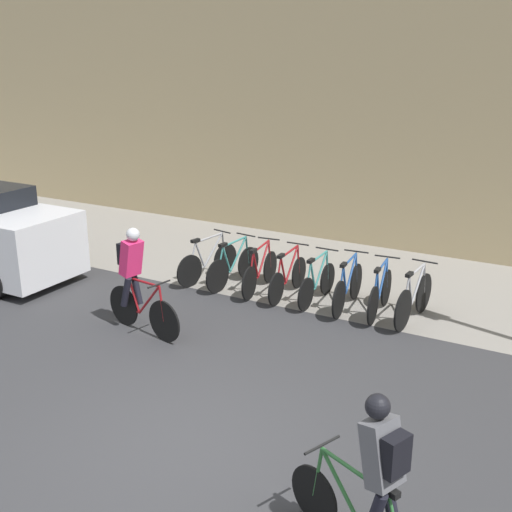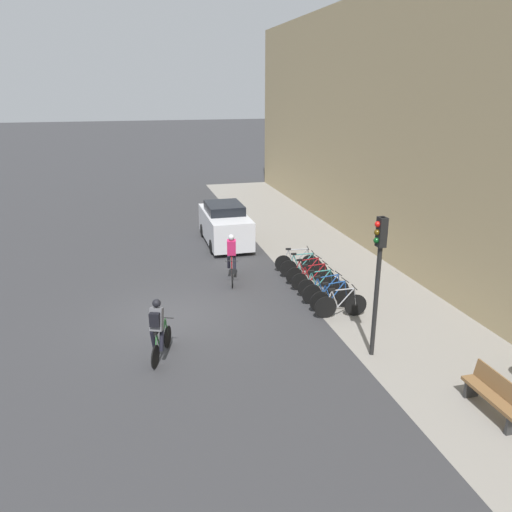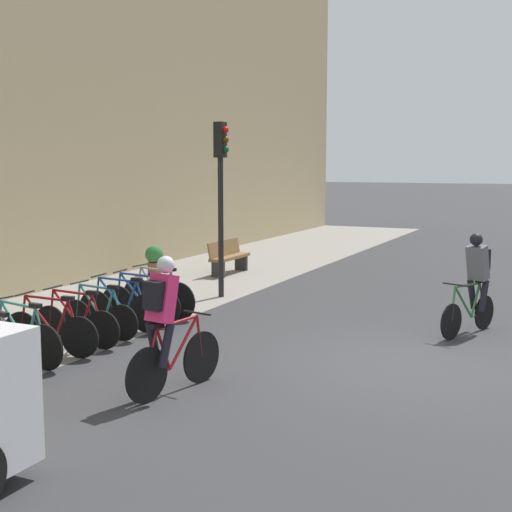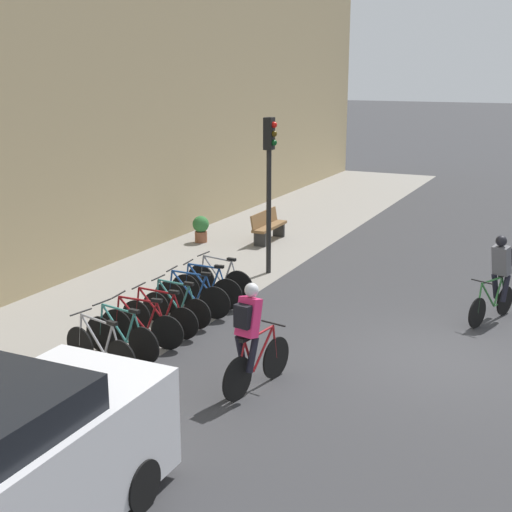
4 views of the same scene
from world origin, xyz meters
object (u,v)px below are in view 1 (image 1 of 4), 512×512
at_px(parked_bike_0, 208,262).
at_px(cyclist_grey, 375,477).
at_px(cyclist_pink, 135,277).
at_px(parked_bike_3, 288,277).
at_px(parked_bike_7, 414,299).
at_px(parked_bike_1, 233,266).
at_px(parked_bike_2, 260,272).
at_px(parked_bike_4, 317,283).
at_px(parked_bike_6, 380,293).
at_px(parked_bike_5, 348,287).

bearing_deg(parked_bike_0, cyclist_grey, -45.87).
xyz_separation_m(cyclist_pink, parked_bike_3, (1.50, 2.64, -0.56)).
bearing_deg(parked_bike_7, parked_bike_1, -179.99).
bearing_deg(parked_bike_2, parked_bike_0, 179.98).
distance_m(parked_bike_0, parked_bike_1, 0.61).
xyz_separation_m(parked_bike_1, parked_bike_7, (3.64, 0.00, 0.02)).
relative_size(parked_bike_2, parked_bike_7, 0.99).
distance_m(parked_bike_2, parked_bike_7, 3.03).
bearing_deg(parked_bike_7, parked_bike_3, -179.95).
bearing_deg(parked_bike_2, parked_bike_3, -0.03).
xyz_separation_m(parked_bike_2, parked_bike_3, (0.61, -0.00, -0.01)).
distance_m(cyclist_grey, parked_bike_2, 7.13).
bearing_deg(parked_bike_1, cyclist_grey, -49.21).
relative_size(cyclist_pink, cyclist_grey, 1.03).
height_order(parked_bike_1, parked_bike_4, parked_bike_1).
xyz_separation_m(cyclist_pink, parked_bike_7, (3.92, 2.65, -0.53)).
bearing_deg(parked_bike_2, cyclist_pink, -108.59).
height_order(parked_bike_0, parked_bike_6, parked_bike_6).
bearing_deg(parked_bike_4, parked_bike_7, 0.04).
distance_m(parked_bike_1, parked_bike_7, 3.64).
relative_size(cyclist_grey, parked_bike_0, 1.05).
bearing_deg(parked_bike_4, parked_bike_3, -179.92).
distance_m(cyclist_pink, parked_bike_0, 2.72).
height_order(parked_bike_4, parked_bike_7, parked_bike_7).
xyz_separation_m(parked_bike_0, parked_bike_1, (0.61, 0.00, 0.00)).
xyz_separation_m(cyclist_pink, parked_bike_6, (3.32, 2.64, -0.54)).
height_order(cyclist_grey, parked_bike_0, cyclist_grey).
xyz_separation_m(parked_bike_2, parked_bike_4, (1.21, 0.00, -0.01)).
distance_m(parked_bike_0, parked_bike_5, 3.04).
bearing_deg(parked_bike_7, parked_bike_6, -179.96).
xyz_separation_m(parked_bike_1, parked_bike_6, (3.04, 0.00, 0.00)).
relative_size(parked_bike_3, parked_bike_6, 1.01).
xyz_separation_m(parked_bike_1, parked_bike_4, (1.82, -0.00, -0.02)).
bearing_deg(parked_bike_0, parked_bike_5, 0.00).
xyz_separation_m(parked_bike_0, parked_bike_7, (4.25, 0.00, 0.02)).
bearing_deg(parked_bike_5, parked_bike_4, -179.99).
bearing_deg(parked_bike_3, parked_bike_2, 179.97).
bearing_deg(parked_bike_3, parked_bike_7, 0.05).
relative_size(parked_bike_0, parked_bike_3, 1.00).
distance_m(cyclist_pink, parked_bike_6, 4.28).
distance_m(parked_bike_4, parked_bike_5, 0.61).
bearing_deg(parked_bike_4, parked_bike_6, 0.04).
xyz_separation_m(parked_bike_1, parked_bike_3, (1.22, -0.00, -0.01)).
distance_m(cyclist_pink, parked_bike_5, 3.83).
distance_m(parked_bike_0, parked_bike_6, 3.65).
distance_m(parked_bike_0, parked_bike_3, 1.82).
bearing_deg(cyclist_pink, cyclist_grey, -30.33).
height_order(parked_bike_2, parked_bike_3, parked_bike_2).
bearing_deg(cyclist_pink, parked_bike_7, 33.99).
xyz_separation_m(parked_bike_3, parked_bike_5, (1.21, 0.00, 0.02)).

